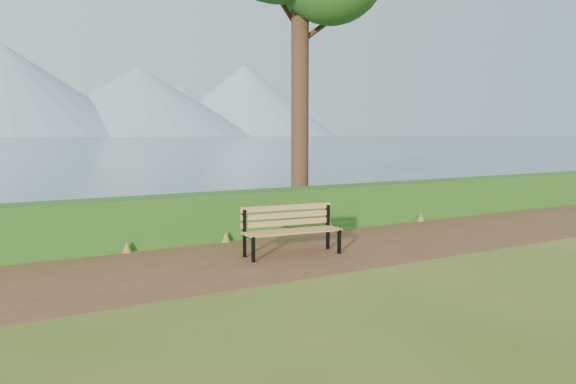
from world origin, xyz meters
TOP-DOWN VIEW (x-y plane):
  - ground at (0.00, 0.00)m, footprint 140.00×140.00m
  - path at (0.00, 0.30)m, footprint 40.00×3.40m
  - hedge at (0.00, 2.60)m, footprint 32.00×0.85m
  - bench at (-0.55, 0.29)m, footprint 1.93×0.76m

SIDE VIEW (x-z plane):
  - ground at x=0.00m, z-range 0.00..0.00m
  - path at x=0.00m, z-range 0.00..0.01m
  - hedge at x=0.00m, z-range 0.00..1.00m
  - bench at x=-0.55m, z-range 0.07..1.02m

